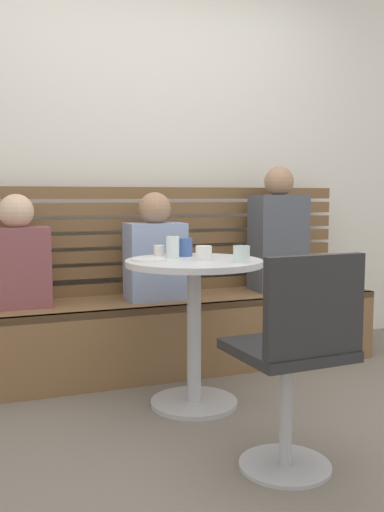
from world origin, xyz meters
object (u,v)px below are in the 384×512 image
object	(u,v)px
person_adult	(278,235)
person_child_left	(18,258)
white_chair	(296,355)
cup_glass_short	(241,254)
person_child_middle	(155,252)
cup_water_clear	(173,247)
cup_espresso_small	(159,250)
plate_small	(149,260)
cup_ceramic_white	(203,253)
cup_mug_blue	(184,247)
booth_bench	(163,334)
cafe_table	(194,304)

from	to	relation	value
person_adult	person_child_left	world-z (taller)	person_adult
white_chair	cup_glass_short	bearing A→B (deg)	83.04
person_child_middle	cup_water_clear	size ratio (longest dim) A/B	5.78
cup_espresso_small	cup_water_clear	world-z (taller)	cup_water_clear
person_adult	plate_small	world-z (taller)	person_adult
cup_water_clear	plate_small	distance (m)	0.18
cup_ceramic_white	cup_espresso_small	distance (m)	0.31
cup_espresso_small	plate_small	distance (m)	0.25
person_adult	cup_mug_blue	distance (m)	0.94
person_adult	person_child_middle	xyz separation A→B (m)	(-0.85, -0.03, -0.08)
cup_glass_short	booth_bench	bearing A→B (deg)	98.93
white_chair	cup_espresso_small	distance (m)	1.12
cup_ceramic_white	cup_glass_short	world-z (taller)	cup_glass_short
cup_water_clear	plate_small	xyz separation A→B (m)	(-0.15, -0.09, -0.05)
cup_espresso_small	cup_water_clear	distance (m)	0.13
person_adult	cup_mug_blue	bearing A→B (deg)	-150.67
person_child_left	cup_ceramic_white	size ratio (longest dim) A/B	7.81
cup_ceramic_white	cup_water_clear	distance (m)	0.19
booth_bench	plate_small	distance (m)	0.83
cup_ceramic_white	white_chair	bearing A→B (deg)	-86.23
cup_water_clear	cup_mug_blue	world-z (taller)	cup_water_clear
cup_ceramic_white	cup_glass_short	size ratio (longest dim) A/B	1.00
person_child_left	cafe_table	bearing A→B (deg)	-39.75
person_child_middle	cup_ceramic_white	size ratio (longest dim) A/B	7.94
cup_ceramic_white	cup_mug_blue	distance (m)	0.21
cup_ceramic_white	cup_mug_blue	xyz separation A→B (m)	(-0.02, 0.21, 0.01)
person_adult	cup_water_clear	world-z (taller)	person_adult
cafe_table	person_child_middle	size ratio (longest dim) A/B	1.16
person_child_middle	person_child_left	bearing A→B (deg)	176.47
person_child_left	cup_ceramic_white	world-z (taller)	person_child_left
person_child_middle	cup_water_clear	xyz separation A→B (m)	(-0.06, -0.48, 0.08)
cup_water_clear	cup_glass_short	xyz separation A→B (m)	(0.24, -0.31, -0.02)
person_child_left	white_chair	bearing A→B (deg)	-59.12
cup_ceramic_white	cup_glass_short	bearing A→B (deg)	-51.30
person_adult	cup_ceramic_white	xyz separation A→B (m)	(-0.80, -0.67, -0.03)
booth_bench	person_child_left	bearing A→B (deg)	177.49
person_child_middle	plate_small	xyz separation A→B (m)	(-0.21, -0.57, 0.03)
cafe_table	cup_mug_blue	bearing A→B (deg)	85.04
cup_ceramic_white	person_child_middle	bearing A→B (deg)	94.43
booth_bench	cup_mug_blue	xyz separation A→B (m)	(-0.03, -0.44, 0.57)
person_child_middle	cup_mug_blue	bearing A→B (deg)	-86.59
cup_ceramic_white	plate_small	distance (m)	0.27
cup_mug_blue	cup_glass_short	world-z (taller)	cup_mug_blue
cup_espresso_small	white_chair	bearing A→B (deg)	-79.86
person_child_left	person_child_middle	bearing A→B (deg)	-3.53
booth_bench	cup_glass_short	xyz separation A→B (m)	(0.13, -0.81, 0.56)
cup_mug_blue	booth_bench	bearing A→B (deg)	86.73
cafe_table	cup_water_clear	world-z (taller)	cup_water_clear
white_chair	cup_mug_blue	xyz separation A→B (m)	(-0.08, 0.99, 0.32)
white_chair	cup_espresso_small	xyz separation A→B (m)	(-0.19, 1.07, 0.30)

